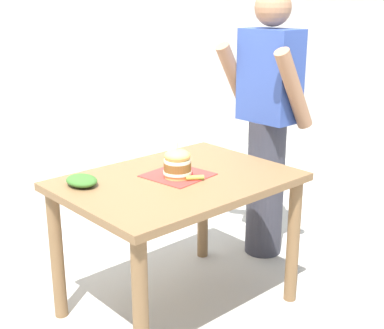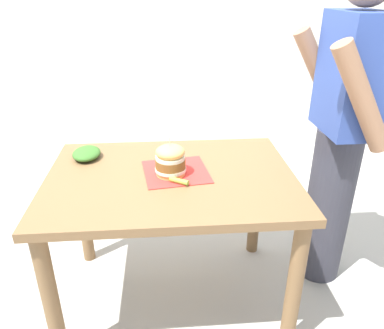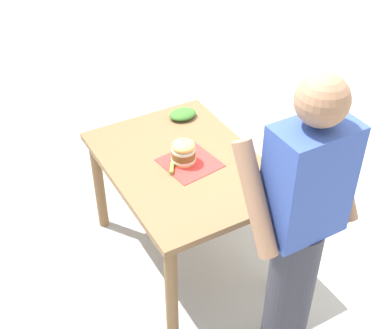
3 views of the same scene
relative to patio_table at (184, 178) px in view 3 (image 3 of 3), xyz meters
The scene contains 7 objects.
ground_plane 0.64m from the patio_table, ahead, with size 80.00×80.00×0.00m, color #ADAAA3.
patio_table is the anchor object (origin of this frame).
serving_paper 0.13m from the patio_table, 136.82° to the left, with size 0.30×0.30×0.00m, color red.
sandwich 0.20m from the patio_table, 124.43° to the left, with size 0.14×0.14×0.18m.
pickle_spear 0.17m from the patio_table, 20.28° to the left, with size 0.02×0.02×0.09m, color #8EA83D.
side_salad 0.50m from the patio_table, 117.98° to the right, with size 0.18×0.14×0.05m, color #386B28.
diner_across_table 0.91m from the patio_table, 99.19° to the left, with size 0.55×0.35×1.69m.
Camera 3 is at (1.17, 2.17, 2.63)m, focal length 50.00 mm.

